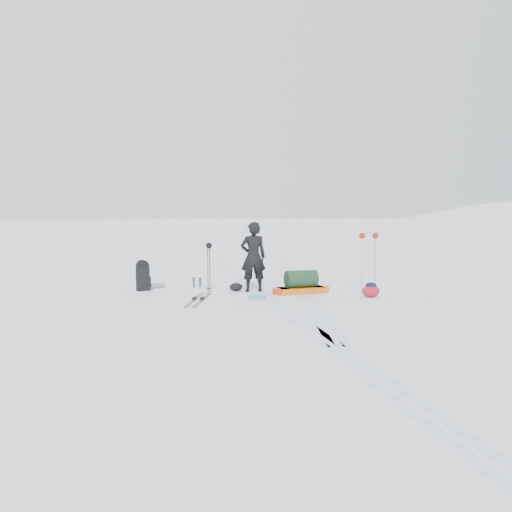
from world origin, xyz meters
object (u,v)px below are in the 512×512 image
object	(u,v)px
expedition_rucksack	(145,276)
ski_poles_black	(209,252)
pulk_sled	(301,284)
skier	(253,257)

from	to	relation	value
expedition_rucksack	ski_poles_black	distance (m)	1.87
pulk_sled	ski_poles_black	bearing A→B (deg)	159.34
skier	ski_poles_black	distance (m)	1.14
skier	expedition_rucksack	world-z (taller)	skier
skier	pulk_sled	size ratio (longest dim) A/B	1.15
skier	ski_poles_black	size ratio (longest dim) A/B	1.41
skier	pulk_sled	xyz separation A→B (m)	(1.17, -0.41, -0.68)
expedition_rucksack	pulk_sled	bearing A→B (deg)	-31.47
expedition_rucksack	ski_poles_black	world-z (taller)	ski_poles_black
skier	ski_poles_black	xyz separation A→B (m)	(-1.13, 0.09, 0.14)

